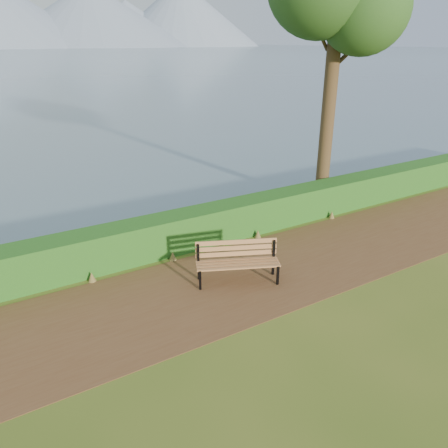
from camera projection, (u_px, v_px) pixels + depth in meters
ground at (252, 283)px, 10.26m from camera, size 140.00×140.00×0.00m
path at (245, 278)px, 10.50m from camera, size 40.00×3.40×0.01m
hedge at (200, 227)px, 12.12m from camera, size 32.00×0.85×1.00m
bench at (237, 259)px, 10.21m from camera, size 1.99×1.30×0.97m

